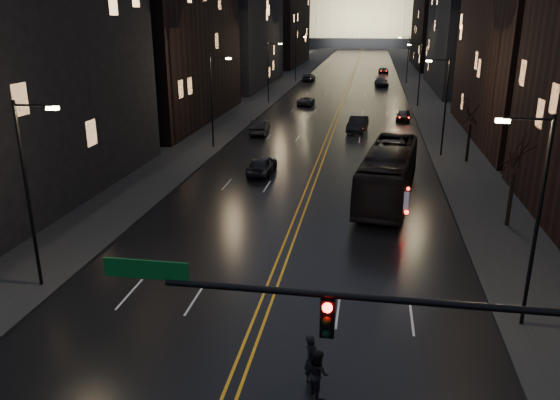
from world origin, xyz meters
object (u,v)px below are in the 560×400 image
at_px(traffic_signal, 429,344).
at_px(receding_car_a, 358,124).
at_px(bus, 388,173).
at_px(oncoming_car_b, 260,127).
at_px(oncoming_car_a, 262,164).
at_px(pedestrian_a, 311,358).
at_px(pedestrian_b, 318,373).

bearing_deg(traffic_signal, receding_car_a, 93.35).
relative_size(bus, oncoming_car_b, 2.73).
xyz_separation_m(oncoming_car_a, pedestrian_a, (7.04, -26.65, 0.12)).
xyz_separation_m(oncoming_car_a, pedestrian_b, (7.35, -27.40, 0.09)).
distance_m(pedestrian_a, pedestrian_b, 0.81).
height_order(traffic_signal, bus, traffic_signal).
xyz_separation_m(oncoming_car_b, receding_car_a, (10.70, 3.43, 0.05)).
bearing_deg(bus, pedestrian_b, -89.66).
bearing_deg(pedestrian_a, bus, 8.93).
xyz_separation_m(traffic_signal, oncoming_car_a, (-10.30, 31.66, -4.31)).
relative_size(bus, pedestrian_b, 7.52).
distance_m(oncoming_car_a, pedestrian_a, 27.57).
bearing_deg(bus, oncoming_car_a, 161.39).
height_order(oncoming_car_b, pedestrian_b, pedestrian_b).
relative_size(traffic_signal, bus, 1.30).
xyz_separation_m(traffic_signal, pedestrian_b, (-2.95, 4.26, -4.22)).
relative_size(pedestrian_a, pedestrian_b, 1.04).
bearing_deg(pedestrian_a, oncoming_car_a, 31.93).
bearing_deg(receding_car_a, bus, -75.72).
height_order(pedestrian_a, pedestrian_b, pedestrian_a).
height_order(bus, oncoming_car_a, bus).
distance_m(bus, receding_car_a, 24.36).
distance_m(bus, pedestrian_b, 22.62).
bearing_deg(pedestrian_b, traffic_signal, -178.10).
distance_m(oncoming_car_b, receding_car_a, 11.24).
height_order(oncoming_car_a, pedestrian_a, pedestrian_a).
relative_size(oncoming_car_b, pedestrian_b, 2.76).
height_order(traffic_signal, pedestrian_b, traffic_signal).
bearing_deg(oncoming_car_a, traffic_signal, 110.43).
bearing_deg(bus, traffic_signal, -82.21).
relative_size(oncoming_car_a, pedestrian_b, 2.64).
height_order(receding_car_a, pedestrian_b, pedestrian_b).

